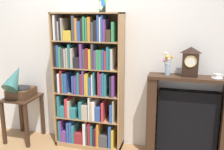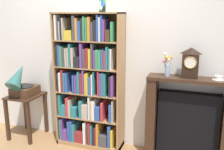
# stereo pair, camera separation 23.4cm
# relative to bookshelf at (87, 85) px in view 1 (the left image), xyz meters

# --- Properties ---
(ground_plane) EXTENTS (7.88, 6.40, 0.02)m
(ground_plane) POSITION_rel_bookshelf_xyz_m (0.02, -0.10, -0.91)
(ground_plane) COLOR #997047
(wall_back) EXTENTS (4.88, 0.08, 2.66)m
(wall_back) POSITION_rel_bookshelf_xyz_m (0.17, 0.21, 0.43)
(wall_back) COLOR silver
(wall_back) RESTS_ON ground
(bookshelf) EXTENTS (0.93, 0.33, 1.86)m
(bookshelf) POSITION_rel_bookshelf_xyz_m (0.00, 0.00, 0.00)
(bookshelf) COLOR #A87A4C
(bookshelf) RESTS_ON ground
(cup_stack) EXTENTS (0.09, 0.09, 0.30)m
(cup_stack) POSITION_rel_bookshelf_xyz_m (0.23, -0.03, 1.11)
(cup_stack) COLOR black
(cup_stack) RESTS_ON bookshelf
(side_table_left) EXTENTS (0.44, 0.49, 0.66)m
(side_table_left) POSITION_rel_bookshelf_xyz_m (-0.99, -0.07, -0.41)
(side_table_left) COLOR #382316
(side_table_left) RESTS_ON ground
(gramophone) EXTENTS (0.32, 0.51, 0.52)m
(gramophone) POSITION_rel_bookshelf_xyz_m (-0.99, -0.14, -0.03)
(gramophone) COLOR #472D1C
(gramophone) RESTS_ON side_table_left
(fireplace_mantel) EXTENTS (1.03, 0.26, 1.09)m
(fireplace_mantel) POSITION_rel_bookshelf_xyz_m (1.34, 0.06, -0.36)
(fireplace_mantel) COLOR #382316
(fireplace_mantel) RESTS_ON ground
(mantel_clock) EXTENTS (0.19, 0.12, 0.37)m
(mantel_clock) POSITION_rel_bookshelf_xyz_m (1.32, 0.04, 0.38)
(mantel_clock) COLOR black
(mantel_clock) RESTS_ON fireplace_mantel
(flower_vase) EXTENTS (0.12, 0.12, 0.30)m
(flower_vase) POSITION_rel_bookshelf_xyz_m (1.05, 0.05, 0.33)
(flower_vase) COLOR #99B2D1
(flower_vase) RESTS_ON fireplace_mantel
(teacup_with_saucer) EXTENTS (0.13, 0.13, 0.05)m
(teacup_with_saucer) POSITION_rel_bookshelf_xyz_m (1.65, 0.04, 0.22)
(teacup_with_saucer) COLOR white
(teacup_with_saucer) RESTS_ON fireplace_mantel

